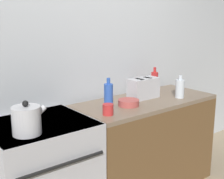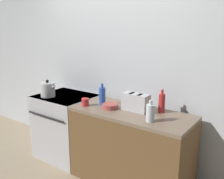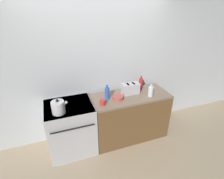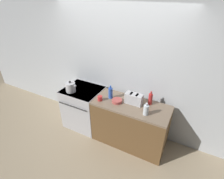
{
  "view_description": "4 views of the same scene",
  "coord_description": "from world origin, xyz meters",
  "px_view_note": "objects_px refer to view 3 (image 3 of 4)",
  "views": [
    {
      "loc": [
        -1.51,
        -1.72,
        1.66
      ],
      "look_at": [
        0.15,
        0.38,
        1.03
      ],
      "focal_mm": 50.0,
      "sensor_mm": 36.0,
      "label": 1
    },
    {
      "loc": [
        1.86,
        -1.96,
        1.81
      ],
      "look_at": [
        0.19,
        0.35,
        1.09
      ],
      "focal_mm": 40.0,
      "sensor_mm": 36.0,
      "label": 2
    },
    {
      "loc": [
        -0.73,
        -2.12,
        2.37
      ],
      "look_at": [
        0.17,
        0.37,
        1.03
      ],
      "focal_mm": 28.0,
      "sensor_mm": 36.0,
      "label": 3
    },
    {
      "loc": [
        1.36,
        -2.08,
        2.7
      ],
      "look_at": [
        0.11,
        0.3,
        1.1
      ],
      "focal_mm": 28.0,
      "sensor_mm": 36.0,
      "label": 4
    }
  ],
  "objects_px": {
    "stove": "(71,127)",
    "bottle_red": "(141,83)",
    "kettle": "(58,107)",
    "cup_red": "(103,102)",
    "bottle_blue": "(107,93)",
    "toaster": "(130,89)",
    "bottle_clear": "(151,91)",
    "bowl": "(118,97)"
  },
  "relations": [
    {
      "from": "stove",
      "to": "bottle_blue",
      "type": "height_order",
      "value": "bottle_blue"
    },
    {
      "from": "toaster",
      "to": "bottle_clear",
      "type": "bearing_deg",
      "value": -34.99
    },
    {
      "from": "stove",
      "to": "cup_red",
      "type": "xyz_separation_m",
      "value": [
        0.52,
        -0.17,
        0.48
      ]
    },
    {
      "from": "kettle",
      "to": "toaster",
      "type": "xyz_separation_m",
      "value": [
        1.25,
        0.19,
        0.0
      ]
    },
    {
      "from": "cup_red",
      "to": "bowl",
      "type": "xyz_separation_m",
      "value": [
        0.3,
        0.09,
        -0.02
      ]
    },
    {
      "from": "kettle",
      "to": "bottle_blue",
      "type": "height_order",
      "value": "bottle_blue"
    },
    {
      "from": "bottle_clear",
      "to": "bottle_blue",
      "type": "distance_m",
      "value": 0.75
    },
    {
      "from": "bottle_clear",
      "to": "bottle_red",
      "type": "bearing_deg",
      "value": 94.61
    },
    {
      "from": "stove",
      "to": "bottle_red",
      "type": "distance_m",
      "value": 1.47
    },
    {
      "from": "toaster",
      "to": "bottle_blue",
      "type": "bearing_deg",
      "value": -175.61
    },
    {
      "from": "bottle_clear",
      "to": "bottle_blue",
      "type": "height_order",
      "value": "bottle_blue"
    },
    {
      "from": "bottle_clear",
      "to": "toaster",
      "type": "bearing_deg",
      "value": 145.01
    },
    {
      "from": "bottle_clear",
      "to": "bowl",
      "type": "height_order",
      "value": "bottle_clear"
    },
    {
      "from": "bottle_blue",
      "to": "toaster",
      "type": "bearing_deg",
      "value": 4.39
    },
    {
      "from": "stove",
      "to": "bottle_blue",
      "type": "distance_m",
      "value": 0.85
    },
    {
      "from": "bottle_red",
      "to": "bowl",
      "type": "height_order",
      "value": "bottle_red"
    },
    {
      "from": "kettle",
      "to": "cup_red",
      "type": "height_order",
      "value": "kettle"
    },
    {
      "from": "kettle",
      "to": "bowl",
      "type": "height_order",
      "value": "kettle"
    },
    {
      "from": "toaster",
      "to": "bowl",
      "type": "height_order",
      "value": "toaster"
    },
    {
      "from": "kettle",
      "to": "bottle_red",
      "type": "xyz_separation_m",
      "value": [
        1.52,
        0.3,
        0.01
      ]
    },
    {
      "from": "toaster",
      "to": "cup_red",
      "type": "relative_size",
      "value": 3.46
    },
    {
      "from": "kettle",
      "to": "toaster",
      "type": "bearing_deg",
      "value": 8.66
    },
    {
      "from": "stove",
      "to": "toaster",
      "type": "relative_size",
      "value": 2.92
    },
    {
      "from": "kettle",
      "to": "bottle_clear",
      "type": "relative_size",
      "value": 1.1
    },
    {
      "from": "bottle_red",
      "to": "bowl",
      "type": "distance_m",
      "value": 0.59
    },
    {
      "from": "bottle_blue",
      "to": "bottle_red",
      "type": "bearing_deg",
      "value": 11.58
    },
    {
      "from": "kettle",
      "to": "bowl",
      "type": "relative_size",
      "value": 1.31
    },
    {
      "from": "stove",
      "to": "bottle_clear",
      "type": "bearing_deg",
      "value": -7.1
    },
    {
      "from": "toaster",
      "to": "bottle_clear",
      "type": "distance_m",
      "value": 0.35
    },
    {
      "from": "toaster",
      "to": "bottle_clear",
      "type": "relative_size",
      "value": 1.4
    },
    {
      "from": "kettle",
      "to": "toaster",
      "type": "distance_m",
      "value": 1.27
    },
    {
      "from": "kettle",
      "to": "bottle_blue",
      "type": "relative_size",
      "value": 0.94
    },
    {
      "from": "stove",
      "to": "cup_red",
      "type": "height_order",
      "value": "cup_red"
    },
    {
      "from": "kettle",
      "to": "bottle_red",
      "type": "height_order",
      "value": "bottle_red"
    },
    {
      "from": "bowl",
      "to": "toaster",
      "type": "bearing_deg",
      "value": 20.38
    },
    {
      "from": "bowl",
      "to": "kettle",
      "type": "bearing_deg",
      "value": -174.85
    },
    {
      "from": "stove",
      "to": "bottle_blue",
      "type": "relative_size",
      "value": 3.47
    },
    {
      "from": "stove",
      "to": "bottle_red",
      "type": "xyz_separation_m",
      "value": [
        1.36,
        0.14,
        0.54
      ]
    },
    {
      "from": "kettle",
      "to": "bottle_red",
      "type": "bearing_deg",
      "value": 11.27
    },
    {
      "from": "stove",
      "to": "kettle",
      "type": "distance_m",
      "value": 0.58
    },
    {
      "from": "toaster",
      "to": "bottle_blue",
      "type": "relative_size",
      "value": 1.19
    },
    {
      "from": "toaster",
      "to": "bowl",
      "type": "relative_size",
      "value": 1.65
    }
  ]
}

